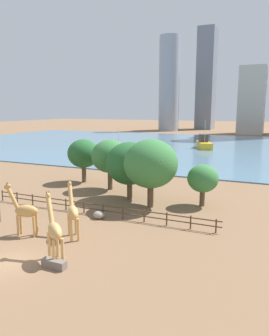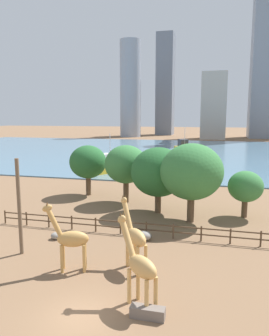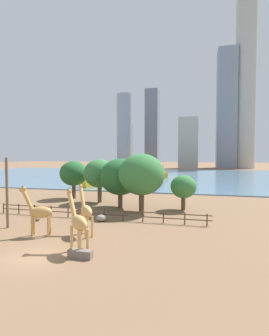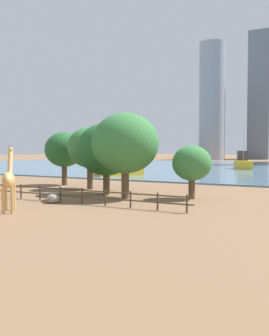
# 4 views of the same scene
# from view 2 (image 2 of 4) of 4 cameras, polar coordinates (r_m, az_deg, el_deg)

# --- Properties ---
(ground_plane) EXTENTS (400.00, 400.00, 0.00)m
(ground_plane) POSITION_cam_2_polar(r_m,az_deg,el_deg) (95.14, 10.16, 2.80)
(ground_plane) COLOR brown
(harbor_water) EXTENTS (180.00, 86.00, 0.20)m
(harbor_water) POSITION_cam_2_polar(r_m,az_deg,el_deg) (92.15, 10.03, 2.67)
(harbor_water) COLOR slate
(harbor_water) RESTS_ON ground
(giraffe_tall) EXTENTS (3.07, 1.46, 4.76)m
(giraffe_tall) POSITION_cam_2_polar(r_m,az_deg,el_deg) (22.56, -11.10, -12.00)
(giraffe_tall) COLOR tan
(giraffe_tall) RESTS_ON ground
(giraffe_companion) EXTENTS (2.69, 2.89, 4.80)m
(giraffe_companion) POSITION_cam_2_polar(r_m,az_deg,el_deg) (22.42, 0.09, -11.80)
(giraffe_companion) COLOR tan
(giraffe_companion) RESTS_ON ground
(giraffe_young) EXTENTS (3.04, 2.65, 4.91)m
(giraffe_young) POSITION_cam_2_polar(r_m,az_deg,el_deg) (18.34, 0.95, -16.60)
(giraffe_young) COLOR tan
(giraffe_young) RESTS_ON ground
(utility_pole) EXTENTS (0.28, 0.28, 7.25)m
(utility_pole) POSITION_cam_2_polar(r_m,az_deg,el_deg) (25.74, -19.43, -6.43)
(utility_pole) COLOR brown
(utility_pole) RESTS_ON ground
(boulder_near_fence) EXTENTS (0.88, 0.77, 0.58)m
(boulder_near_fence) POSITION_cam_2_polar(r_m,az_deg,el_deg) (28.86, -13.52, -11.41)
(boulder_near_fence) COLOR gray
(boulder_near_fence) RESTS_ON ground
(boulder_by_pole) EXTENTS (1.20, 1.01, 0.76)m
(boulder_by_pole) POSITION_cam_2_polar(r_m,az_deg,el_deg) (27.87, 1.73, -11.72)
(boulder_by_pole) COLOR gray
(boulder_by_pole) RESTS_ON ground
(feeding_trough) EXTENTS (1.80, 0.60, 0.60)m
(feeding_trough) POSITION_cam_2_polar(r_m,az_deg,el_deg) (18.39, 2.29, -23.83)
(feeding_trough) COLOR #72665B
(feeding_trough) RESTS_ON ground
(enclosure_fence) EXTENTS (26.12, 0.14, 1.30)m
(enclosure_fence) POSITION_cam_2_polar(r_m,az_deg,el_deg) (28.80, 0.07, -10.20)
(enclosure_fence) COLOR #4C3826
(enclosure_fence) RESTS_ON ground
(tree_left_large) EXTENTS (6.03, 6.03, 7.70)m
(tree_left_large) POSITION_cam_2_polar(r_m,az_deg,el_deg) (31.78, 9.92, -0.66)
(tree_left_large) COLOR brown
(tree_left_large) RESTS_ON ground
(tree_center_broad) EXTENTS (5.78, 5.78, 7.02)m
(tree_center_broad) POSITION_cam_2_polar(r_m,az_deg,el_deg) (34.48, 4.17, -0.72)
(tree_center_broad) COLOR brown
(tree_center_broad) RESTS_ON ground
(tree_right_tall) EXTENTS (4.74, 4.74, 6.50)m
(tree_right_tall) POSITION_cam_2_polar(r_m,az_deg,el_deg) (42.62, -8.12, 1.02)
(tree_right_tall) COLOR brown
(tree_right_tall) RESTS_ON ground
(tree_left_small) EXTENTS (3.51, 3.51, 4.78)m
(tree_left_small) POSITION_cam_2_polar(r_m,az_deg,el_deg) (34.97, 18.78, -3.11)
(tree_left_small) COLOR brown
(tree_left_small) RESTS_ON ground
(tree_right_small) EXTENTS (5.01, 5.01, 6.87)m
(tree_right_small) POSITION_cam_2_polar(r_m,az_deg,el_deg) (38.47, -1.51, 0.61)
(tree_right_small) COLOR brown
(tree_right_small) RESTS_ON ground
(boat_ferry) EXTENTS (6.20, 9.09, 7.71)m
(boat_ferry) POSITION_cam_2_polar(r_m,az_deg,el_deg) (88.44, 8.57, 3.34)
(boat_ferry) COLOR gold
(boat_ferry) RESTS_ON harbor_water
(boat_sailboat) EXTENTS (6.21, 8.03, 6.90)m
(boat_sailboat) POSITION_cam_2_polar(r_m,az_deg,el_deg) (58.97, -4.68, 0.40)
(boat_sailboat) COLOR gold
(boat_sailboat) RESTS_ON harbor_water
(skyline_tower_needle) EXTENTS (8.64, 11.26, 51.82)m
(skyline_tower_needle) POSITION_cam_2_polar(r_m,az_deg,el_deg) (178.06, 5.41, 14.15)
(skyline_tower_needle) COLOR slate
(skyline_tower_needle) RESTS_ON ground
(skyline_block_central) EXTENTS (9.93, 9.93, 45.18)m
(skyline_block_central) POSITION_cam_2_polar(r_m,az_deg,el_deg) (160.46, -0.73, 13.56)
(skyline_block_central) COLOR #939EAD
(skyline_block_central) RESTS_ON ground
(skyline_tower_glass) EXTENTS (10.63, 11.62, 28.58)m
(skyline_tower_glass) POSITION_cam_2_polar(r_m,az_deg,el_deg) (149.62, 13.63, 10.44)
(skyline_tower_glass) COLOR #B7B2A8
(skyline_tower_glass) RESTS_ON ground
(skyline_block_right) EXTENTS (10.85, 14.31, 68.38)m
(skyline_block_right) POSITION_cam_2_polar(r_m,az_deg,el_deg) (163.95, 21.67, 16.92)
(skyline_block_right) COLOR gray
(skyline_block_right) RESTS_ON ground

